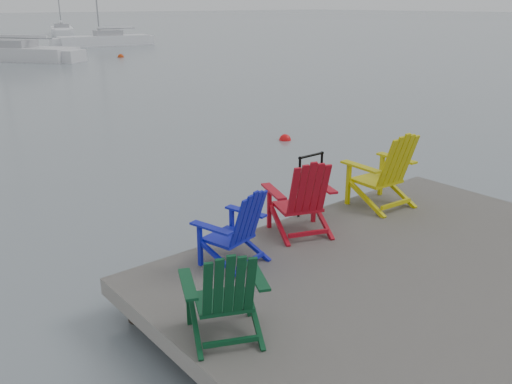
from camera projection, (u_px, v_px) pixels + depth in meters
ground at (442, 319)px, 6.23m from camera, size 400.00×400.00×0.00m
dock at (445, 292)px, 6.11m from camera, size 6.00×5.00×1.40m
handrail at (310, 178)px, 7.83m from camera, size 0.48×0.04×0.90m
chair_green at (225, 292)px, 4.87m from camera, size 0.93×0.89×0.95m
chair_blue at (236, 227)px, 6.31m from camera, size 0.86×0.82×0.94m
chair_red at (302, 197)px, 7.10m from camera, size 1.01×0.97×1.06m
chair_yellow at (385, 169)px, 8.08m from camera, size 0.97×0.90×1.16m
sailboat_near at (8, 54)px, 34.09m from camera, size 7.10×8.79×12.43m
sailboat_mid at (62, 31)px, 60.32m from camera, size 4.87×8.77×11.74m
sailboat_far at (105, 41)px, 45.35m from camera, size 7.51×2.83×10.26m
buoy_a at (285, 140)px, 14.31m from camera, size 0.31×0.31×0.31m
buoy_c at (121, 57)px, 35.86m from camera, size 0.41×0.41×0.41m
buoy_d at (4, 57)px, 36.12m from camera, size 0.35×0.35×0.35m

